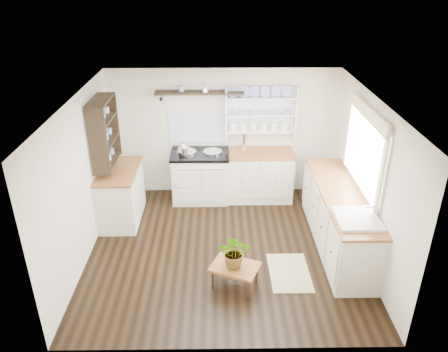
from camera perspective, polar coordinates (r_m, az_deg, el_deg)
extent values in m
cube|color=black|center=(6.68, 0.10, -9.45)|extent=(4.00, 3.80, 0.01)
cube|color=beige|center=(7.82, -0.11, 5.67)|extent=(4.00, 0.02, 2.30)
cube|color=beige|center=(6.43, 18.23, -0.48)|extent=(0.02, 3.80, 2.30)
cube|color=beige|center=(6.38, -18.18, -0.70)|extent=(0.02, 3.80, 2.30)
cube|color=white|center=(5.66, 0.11, 9.84)|extent=(4.00, 3.80, 0.01)
cube|color=white|center=(6.40, 17.93, 2.92)|extent=(0.04, 1.40, 1.00)
cube|color=white|center=(6.40, 17.76, 2.93)|extent=(0.02, 1.50, 1.10)
cube|color=#FBF2C8|center=(6.20, 18.31, 7.85)|extent=(0.04, 1.55, 0.18)
cube|color=silver|center=(7.82, -3.09, -0.16)|extent=(0.97, 0.63, 0.86)
cube|color=black|center=(7.63, -3.17, 2.89)|extent=(1.01, 0.67, 0.05)
cylinder|color=silver|center=(7.62, -4.87, 3.15)|extent=(0.33, 0.33, 0.03)
cylinder|color=silver|center=(7.60, -1.49, 3.18)|extent=(0.33, 0.33, 0.03)
cylinder|color=silver|center=(7.35, -3.25, 0.91)|extent=(0.88, 0.02, 0.02)
cube|color=silver|center=(7.86, 4.30, 0.06)|extent=(1.25, 0.60, 0.88)
cube|color=brown|center=(7.68, 4.41, 3.00)|extent=(1.27, 0.63, 0.04)
cube|color=silver|center=(6.76, 14.72, -5.50)|extent=(0.60, 2.40, 0.88)
cube|color=brown|center=(6.54, 15.15, -2.22)|extent=(0.62, 2.43, 0.04)
cube|color=white|center=(5.97, 16.86, -6.32)|extent=(0.55, 0.60, 0.28)
cylinder|color=silver|center=(5.93, 18.96, -4.60)|extent=(0.02, 0.02, 0.22)
cube|color=silver|center=(7.39, -13.33, -2.45)|extent=(0.60, 1.10, 0.88)
cube|color=brown|center=(7.19, -13.68, 0.63)|extent=(0.62, 1.13, 0.04)
cube|color=white|center=(7.71, 4.78, 8.41)|extent=(1.20, 0.03, 0.90)
cube|color=white|center=(7.62, 4.84, 8.20)|extent=(1.20, 0.22, 0.02)
cylinder|color=navy|center=(7.55, 4.91, 10.17)|extent=(0.20, 0.02, 0.20)
cube|color=black|center=(7.47, -3.23, 10.84)|extent=(1.50, 0.24, 0.04)
cone|color=black|center=(7.62, -8.15, 10.07)|extent=(0.06, 0.20, 0.06)
cone|color=black|center=(7.57, 1.81, 10.20)|extent=(0.06, 0.20, 0.06)
cube|color=black|center=(6.97, -15.39, 5.59)|extent=(0.28, 0.80, 1.05)
cylinder|color=#A96C3E|center=(7.70, 2.55, 3.84)|extent=(0.10, 0.10, 0.12)
cube|color=brown|center=(5.83, 1.44, -11.80)|extent=(0.72, 0.63, 0.04)
cylinder|color=black|center=(5.89, -1.49, -13.39)|extent=(0.04, 0.04, 0.28)
cylinder|color=black|center=(6.12, -0.24, -11.59)|extent=(0.04, 0.04, 0.28)
cylinder|color=black|center=(5.75, 3.21, -14.57)|extent=(0.04, 0.04, 0.28)
cylinder|color=black|center=(5.99, 4.27, -12.66)|extent=(0.04, 0.04, 0.28)
imported|color=#3F7233|center=(5.68, 1.46, -9.84)|extent=(0.46, 0.41, 0.45)
cube|color=#978258|center=(6.28, 8.52, -12.36)|extent=(0.56, 0.85, 0.02)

